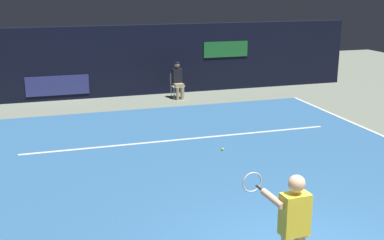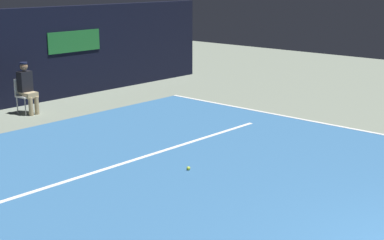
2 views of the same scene
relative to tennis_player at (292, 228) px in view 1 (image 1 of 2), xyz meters
name	(u,v)px [view 1 (image 1 of 2)]	position (x,y,z in m)	size (l,w,h in m)	color
ground_plane	(207,164)	(0.55, 5.00, -0.99)	(33.33, 33.33, 0.00)	gray
court_surface	(207,164)	(0.55, 5.00, -0.98)	(10.74, 11.11, 0.01)	#336699
line_service	(183,139)	(0.55, 6.95, -0.97)	(8.38, 0.10, 0.01)	white
back_wall	(139,60)	(0.55, 12.87, 0.31)	(17.04, 0.33, 2.60)	black
tennis_player	(292,228)	(0.00, 0.00, 0.00)	(0.66, 0.93, 1.73)	#DBAD89
line_judge_on_chair	(178,80)	(1.76, 11.81, -0.30)	(0.47, 0.55, 1.32)	white
tennis_ball	(223,149)	(1.24, 5.79, -0.94)	(0.07, 0.07, 0.07)	#CCE033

